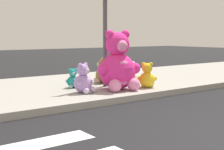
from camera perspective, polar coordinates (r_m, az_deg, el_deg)
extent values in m
cube|color=#9E9B93|center=(8.65, -9.69, -2.39)|extent=(28.00, 4.40, 0.15)
cylinder|color=#4C4C51|center=(8.37, -1.22, 8.90)|extent=(0.11, 0.11, 3.20)
sphere|color=#F22D93|center=(7.96, 0.96, 0.66)|extent=(0.88, 0.88, 0.88)
ellipsoid|color=pink|center=(7.68, 1.99, 0.42)|extent=(0.52, 0.29, 0.57)
sphere|color=#F22D93|center=(7.92, 0.97, 5.41)|extent=(0.58, 0.58, 0.58)
sphere|color=pink|center=(7.69, 1.77, 5.10)|extent=(0.27, 0.27, 0.27)
sphere|color=#F22D93|center=(8.00, 2.30, 7.08)|extent=(0.22, 0.22, 0.22)
sphere|color=#F22D93|center=(8.05, 4.00, 1.18)|extent=(0.28, 0.28, 0.28)
sphere|color=pink|center=(7.78, 3.77, -1.66)|extent=(0.30, 0.30, 0.30)
sphere|color=#F22D93|center=(7.83, -0.37, 7.09)|extent=(0.22, 0.22, 0.22)
sphere|color=#F22D93|center=(7.68, -1.50, 0.92)|extent=(0.28, 0.28, 0.28)
sphere|color=pink|center=(7.56, 0.53, -1.90)|extent=(0.30, 0.30, 0.30)
sphere|color=olive|center=(9.05, -1.54, -0.03)|extent=(0.43, 0.43, 0.43)
ellipsoid|color=tan|center=(9.03, -2.50, -0.05)|extent=(0.19, 0.25, 0.28)
sphere|color=olive|center=(9.02, -1.54, 1.99)|extent=(0.28, 0.28, 0.28)
sphere|color=tan|center=(9.00, -2.29, 1.87)|extent=(0.13, 0.13, 0.13)
sphere|color=olive|center=(8.91, -1.44, 2.66)|extent=(0.11, 0.11, 0.11)
sphere|color=olive|center=(8.84, -1.66, 0.01)|extent=(0.13, 0.13, 0.13)
sphere|color=tan|center=(8.93, -2.56, -1.05)|extent=(0.15, 0.15, 0.15)
sphere|color=olive|center=(9.11, -1.65, 2.75)|extent=(0.11, 0.11, 0.11)
sphere|color=olive|center=(9.24, -2.08, 0.31)|extent=(0.13, 0.13, 0.13)
sphere|color=tan|center=(9.16, -2.78, -0.84)|extent=(0.15, 0.15, 0.15)
sphere|color=teal|center=(8.29, -6.83, -1.16)|extent=(0.30, 0.30, 0.30)
ellipsoid|color=#7BBFBC|center=(8.18, -6.67, -1.27)|extent=(0.18, 0.11, 0.20)
sphere|color=teal|center=(8.26, -6.85, 0.39)|extent=(0.20, 0.20, 0.20)
sphere|color=#7BBFBC|center=(8.18, -6.73, 0.24)|extent=(0.09, 0.09, 0.09)
sphere|color=teal|center=(8.27, -6.39, 0.96)|extent=(0.08, 0.08, 0.08)
sphere|color=teal|center=(8.28, -5.80, -1.00)|extent=(0.09, 0.09, 0.09)
sphere|color=#7BBFBC|center=(8.20, -6.06, -1.95)|extent=(0.10, 0.10, 0.10)
sphere|color=teal|center=(8.24, -7.34, 0.92)|extent=(0.08, 0.08, 0.08)
sphere|color=teal|center=(8.22, -7.76, -1.09)|extent=(0.09, 0.09, 0.09)
sphere|color=#7BBFBC|center=(8.16, -7.20, -2.00)|extent=(0.10, 0.10, 0.10)
sphere|color=white|center=(8.77, 3.19, -0.42)|extent=(0.38, 0.38, 0.38)
ellipsoid|color=white|center=(8.90, 2.82, -0.31)|extent=(0.23, 0.13, 0.25)
sphere|color=white|center=(8.74, 3.21, 1.44)|extent=(0.25, 0.25, 0.25)
sphere|color=white|center=(8.84, 2.91, 1.41)|extent=(0.11, 0.11, 0.11)
sphere|color=white|center=(8.69, 2.68, 2.08)|extent=(0.10, 0.10, 0.10)
sphere|color=white|center=(8.74, 1.98, -0.25)|extent=(0.12, 0.12, 0.12)
sphere|color=white|center=(8.89, 2.13, -1.13)|extent=(0.13, 0.13, 0.13)
sphere|color=white|center=(8.77, 3.73, 2.12)|extent=(0.10, 0.10, 0.10)
sphere|color=white|center=(8.89, 4.13, -0.14)|extent=(0.12, 0.12, 0.12)
sphere|color=white|center=(8.98, 3.36, -1.06)|extent=(0.13, 0.13, 0.13)
sphere|color=yellow|center=(8.28, 6.14, -0.84)|extent=(0.40, 0.40, 0.40)
ellipsoid|color=#F0DB80|center=(8.42, 6.19, -0.71)|extent=(0.21, 0.22, 0.26)
sphere|color=yellow|center=(8.25, 6.16, 1.19)|extent=(0.26, 0.26, 0.26)
sphere|color=#F0DB80|center=(8.36, 6.20, 1.16)|extent=(0.12, 0.12, 0.12)
sphere|color=yellow|center=(8.24, 5.54, 1.92)|extent=(0.10, 0.10, 0.10)
sphere|color=yellow|center=(8.34, 4.87, -0.57)|extent=(0.12, 0.12, 0.12)
sphere|color=#F0DB80|center=(8.47, 5.45, -1.54)|extent=(0.14, 0.14, 0.14)
sphere|color=yellow|center=(8.23, 6.80, 1.90)|extent=(0.10, 0.10, 0.10)
sphere|color=yellow|center=(8.32, 7.45, -0.62)|extent=(0.12, 0.12, 0.12)
sphere|color=#F0DB80|center=(8.46, 6.92, -1.57)|extent=(0.14, 0.14, 0.14)
sphere|color=#B28CD8|center=(7.52, -5.08, -1.51)|extent=(0.42, 0.42, 0.42)
ellipsoid|color=silver|center=(7.43, -4.16, -1.61)|extent=(0.25, 0.17, 0.28)
sphere|color=#B28CD8|center=(7.48, -5.11, 0.89)|extent=(0.28, 0.28, 0.28)
sphere|color=silver|center=(7.41, -4.39, 0.71)|extent=(0.13, 0.13, 0.13)
sphere|color=#B28CD8|center=(7.54, -4.67, 1.79)|extent=(0.11, 0.11, 0.11)
sphere|color=#B28CD8|center=(7.64, -3.85, -1.12)|extent=(0.13, 0.13, 0.13)
sphere|color=silver|center=(7.52, -3.44, -2.56)|extent=(0.15, 0.15, 0.15)
sphere|color=#B28CD8|center=(7.39, -5.58, 1.68)|extent=(0.11, 0.11, 0.11)
sphere|color=#B28CD8|center=(7.32, -5.73, -1.49)|extent=(0.13, 0.13, 0.13)
sphere|color=silver|center=(7.34, -4.52, -2.81)|extent=(0.15, 0.15, 0.15)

